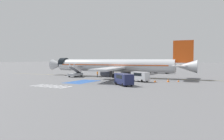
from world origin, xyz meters
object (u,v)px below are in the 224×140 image
Objects in this scene: boarding_stairs_forward at (75,74)px; ground_crew_1 at (132,75)px; traffic_cone_2 at (155,81)px; airliner at (114,66)px; traffic_cone_0 at (168,80)px; service_van_0 at (140,76)px; ground_crew_0 at (134,76)px; ground_crew_3 at (116,75)px; fuel_tanker at (158,69)px; traffic_cone_1 at (178,81)px; service_van_1 at (124,78)px; ground_crew_2 at (97,74)px; baggage_cart at (123,79)px.

boarding_stairs_forward reaches higher than ground_crew_1.
ground_crew_1 is 2.94× the size of traffic_cone_2.
traffic_cone_0 is at bearing -114.28° from airliner.
service_van_0 reaches higher than traffic_cone_0.
service_van_0 is at bearing 154.34° from ground_crew_0.
ground_crew_1 is 1.04× the size of ground_crew_3.
boarding_stairs_forward is (-10.27, -4.78, -2.35)m from airliner.
fuel_tanker is at bearing -20.11° from airliner.
fuel_tanker is 2.04× the size of service_van_0.
fuel_tanker is at bearing 113.94° from traffic_cone_1.
ground_crew_1 is 10.10m from traffic_cone_2.
airliner reaches higher than ground_crew_1.
ground_crew_0 is at bearing 51.86° from service_van_1.
service_van_1 is 15.59m from ground_crew_1.
airliner is 18.47m from traffic_cone_0.
ground_crew_2 is at bearing -26.15° from ground_crew_1.
traffic_cone_2 is at bearing 17.98° from service_van_1.
airliner reaches higher than ground_crew_2.
boarding_stairs_forward is 16.90m from ground_crew_1.
boarding_stairs_forward reaches higher than service_van_1.
ground_crew_0 is 3.21× the size of traffic_cone_2.
service_van_0 reaches higher than baggage_cart.
traffic_cone_2 is at bearing -144.53° from traffic_cone_1.
service_van_1 is 20.14m from ground_crew_2.
ground_crew_0 reaches higher than traffic_cone_1.
service_van_1 is at bearing -4.21° from ground_crew_3.
ground_crew_2 is 6.03m from ground_crew_3.
service_van_1 is (20.89, -12.57, 0.40)m from boarding_stairs_forward.
airliner reaches higher than traffic_cone_0.
traffic_cone_2 is at bearing 32.11° from ground_crew_3.
fuel_tanker reaches higher than traffic_cone_1.
ground_crew_3 is (-6.20, 2.52, -0.14)m from ground_crew_0.
ground_crew_1 is at bearing 157.20° from traffic_cone_0.
ground_crew_2 is at bearing -21.53° from fuel_tanker.
traffic_cone_2 is at bearing 110.74° from ground_crew_1.
boarding_stairs_forward is at bearing 100.10° from service_van_1.
service_van_1 is (3.73, -39.16, -0.31)m from fuel_tanker.
traffic_cone_0 reaches higher than traffic_cone_2.
traffic_cone_1 is 0.85× the size of traffic_cone_2.
ground_crew_2 is (-12.22, 2.73, -0.04)m from ground_crew_0.
ground_crew_1 is at bearing -112.46° from airliner.
service_van_1 reaches higher than baggage_cart.
ground_crew_0 is 6.70m from ground_crew_3.
fuel_tanker is 5.23× the size of ground_crew_2.
traffic_cone_2 is at bearing -56.68° from service_van_0.
baggage_cart is at bearing 0.16° from fuel_tanker.
fuel_tanker is 39.34m from service_van_1.
ground_crew_0 reaches higher than traffic_cone_2.
ground_crew_0 is 10.51m from traffic_cone_1.
ground_crew_3 is (12.53, 1.31, -0.02)m from boarding_stairs_forward.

